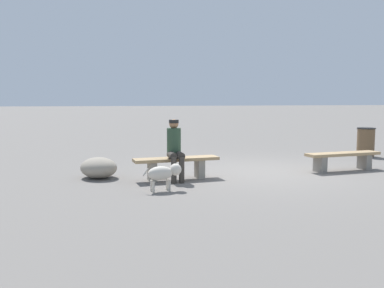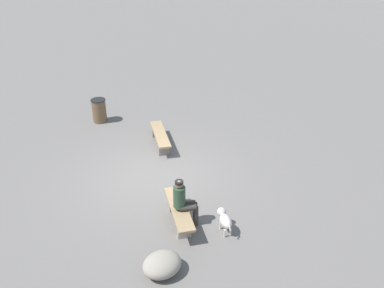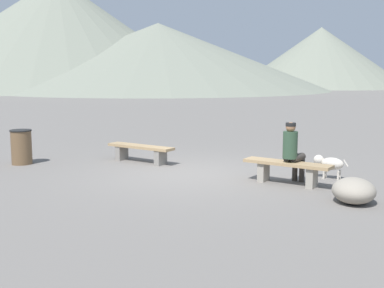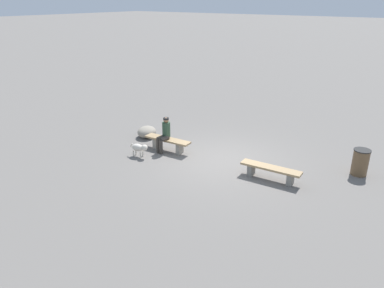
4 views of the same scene
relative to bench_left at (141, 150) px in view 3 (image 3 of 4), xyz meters
The scene contains 10 objects.
ground 1.94m from the bench_left, 11.03° to the right, with size 210.00×210.00×0.06m, color slate.
bench_left is the anchor object (origin of this frame).
bench_right 3.98m from the bench_left, ahead, with size 1.80×0.53×0.46m.
seated_person 4.05m from the bench_left, ahead, with size 0.32×0.59×1.25m.
dog 4.56m from the bench_left, 13.58° to the left, with size 0.73×0.31×0.49m.
trash_bin 2.88m from the bench_left, 137.14° to the right, with size 0.52×0.52×0.84m.
boulder 5.55m from the bench_left, ahead, with size 0.73×0.85×0.44m, color gray.
distant_peak_0 58.60m from the bench_left, 145.02° to the left, with size 43.38×43.38×14.83m, color gray.
distant_peak_2 51.73m from the bench_left, 131.52° to the left, with size 43.43×43.43×8.46m, color gray.
distant_peak_3 64.63m from the bench_left, 109.72° to the left, with size 25.26×25.26×8.82m, color gray.
Camera 3 is at (6.46, -8.18, 2.21)m, focal length 45.42 mm.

